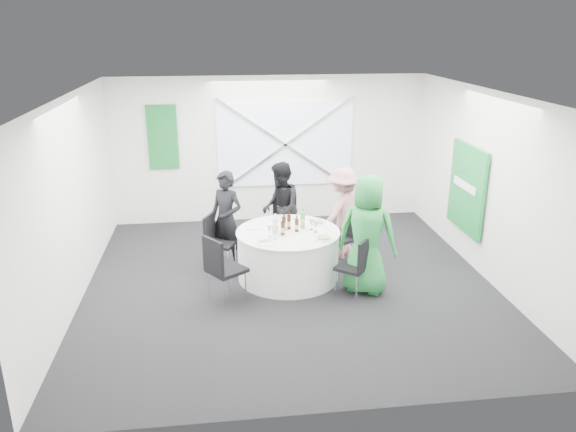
{
  "coord_description": "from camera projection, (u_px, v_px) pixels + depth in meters",
  "views": [
    {
      "loc": [
        -1.0,
        -7.6,
        3.71
      ],
      "look_at": [
        0.0,
        0.2,
        1.0
      ],
      "focal_mm": 35.0,
      "sensor_mm": 36.0,
      "label": 1
    }
  ],
  "objects": [
    {
      "name": "napkin",
      "position": [
        264.0,
        239.0,
        7.97
      ],
      "size": [
        0.18,
        0.14,
        0.04
      ],
      "primitive_type": "cube",
      "rotation": [
        0.0,
        0.0,
        0.24
      ],
      "color": "silver",
      "rests_on": "plate_front_left"
    },
    {
      "name": "wall_back",
      "position": [
        270.0,
        150.0,
        10.81
      ],
      "size": [
        6.0,
        0.0,
        6.0
      ],
      "primitive_type": "plane",
      "rotation": [
        1.57,
        0.0,
        0.0
      ],
      "color": "silver",
      "rests_on": "floor"
    },
    {
      "name": "chair_front_left",
      "position": [
        221.0,
        265.0,
        7.65
      ],
      "size": [
        0.63,
        0.63,
        1.0
      ],
      "rotation": [
        0.0,
        0.0,
        2.19
      ],
      "color": "black",
      "rests_on": "floor"
    },
    {
      "name": "plate_back_left",
      "position": [
        254.0,
        227.0,
        8.53
      ],
      "size": [
        0.27,
        0.27,
        0.01
      ],
      "color": "white",
      "rests_on": "banquet_table"
    },
    {
      "name": "chair_back_right",
      "position": [
        344.0,
        234.0,
        9.04
      ],
      "size": [
        0.52,
        0.52,
        0.85
      ],
      "rotation": [
        0.0,
        0.0,
        -1.11
      ],
      "color": "black",
      "rests_on": "floor"
    },
    {
      "name": "banquet_table",
      "position": [
        288.0,
        255.0,
        8.52
      ],
      "size": [
        1.56,
        1.56,
        0.76
      ],
      "color": "silver",
      "rests_on": "floor"
    },
    {
      "name": "person_man_back_left",
      "position": [
        226.0,
        219.0,
        8.87
      ],
      "size": [
        0.67,
        0.63,
        1.54
      ],
      "primitive_type": "imported",
      "rotation": [
        0.0,
        0.0,
        -0.61
      ],
      "color": "black",
      "rests_on": "floor"
    },
    {
      "name": "beer_bottle_a",
      "position": [
        284.0,
        224.0,
        8.41
      ],
      "size": [
        0.06,
        0.06,
        0.26
      ],
      "color": "#3A1E0A",
      "rests_on": "banquet_table"
    },
    {
      "name": "wine_glass_c",
      "position": [
        316.0,
        224.0,
        8.31
      ],
      "size": [
        0.07,
        0.07,
        0.17
      ],
      "color": "white",
      "rests_on": "banquet_table"
    },
    {
      "name": "person_woman_pink",
      "position": [
        343.0,
        213.0,
        9.19
      ],
      "size": [
        1.07,
        0.95,
        1.53
      ],
      "primitive_type": "imported",
      "rotation": [
        0.0,
        0.0,
        -2.51
      ],
      "color": "#BD7A80",
      "rests_on": "floor"
    },
    {
      "name": "person_man_back",
      "position": [
        281.0,
        208.0,
        9.38
      ],
      "size": [
        0.42,
        0.76,
        1.56
      ],
      "primitive_type": "imported",
      "rotation": [
        0.0,
        0.0,
        -1.58
      ],
      "color": "black",
      "rests_on": "floor"
    },
    {
      "name": "window_brace_b",
      "position": [
        285.0,
        145.0,
        10.74
      ],
      "size": [
        2.63,
        0.05,
        1.84
      ],
      "primitive_type": "cube",
      "rotation": [
        0.0,
        -0.97,
        0.0
      ],
      "color": "silver",
      "rests_on": "window_panel"
    },
    {
      "name": "green_water_bottle",
      "position": [
        303.0,
        220.0,
        8.48
      ],
      "size": [
        0.08,
        0.08,
        0.32
      ],
      "color": "green",
      "rests_on": "banquet_table"
    },
    {
      "name": "plate_front_left",
      "position": [
        266.0,
        242.0,
        7.94
      ],
      "size": [
        0.3,
        0.3,
        0.01
      ],
      "color": "white",
      "rests_on": "banquet_table"
    },
    {
      "name": "floor",
      "position": [
        290.0,
        283.0,
        8.45
      ],
      "size": [
        6.0,
        6.0,
        0.0
      ],
      "primitive_type": "plane",
      "color": "black",
      "rests_on": "ground"
    },
    {
      "name": "plate_front_right",
      "position": [
        323.0,
        238.0,
        8.07
      ],
      "size": [
        0.28,
        0.28,
        0.04
      ],
      "color": "white",
      "rests_on": "banquet_table"
    },
    {
      "name": "fork_a",
      "position": [
        297.0,
        219.0,
        8.92
      ],
      "size": [
        0.15,
        0.03,
        0.01
      ],
      "primitive_type": "cube",
      "rotation": [
        0.0,
        0.0,
        1.48
      ],
      "color": "silver",
      "rests_on": "banquet_table"
    },
    {
      "name": "clear_water_bottle",
      "position": [
        275.0,
        226.0,
        8.24
      ],
      "size": [
        0.08,
        0.08,
        0.31
      ],
      "color": "white",
      "rests_on": "banquet_table"
    },
    {
      "name": "window_panel",
      "position": [
        285.0,
        144.0,
        10.78
      ],
      "size": [
        2.6,
        0.03,
        1.6
      ],
      "primitive_type": "cube",
      "color": "silver",
      "rests_on": "wall_back"
    },
    {
      "name": "beer_bottle_b",
      "position": [
        289.0,
        222.0,
        8.45
      ],
      "size": [
        0.06,
        0.06,
        0.28
      ],
      "color": "#3A1E0A",
      "rests_on": "banquet_table"
    },
    {
      "name": "plate_back_right",
      "position": [
        318.0,
        222.0,
        8.72
      ],
      "size": [
        0.25,
        0.25,
        0.04
      ],
      "color": "white",
      "rests_on": "banquet_table"
    },
    {
      "name": "chair_back",
      "position": [
        285.0,
        218.0,
        9.56
      ],
      "size": [
        0.46,
        0.47,
        0.95
      ],
      "rotation": [
        0.0,
        0.0,
        -0.08
      ],
      "color": "black",
      "rests_on": "floor"
    },
    {
      "name": "green_sign",
      "position": [
        467.0,
        189.0,
        8.98
      ],
      "size": [
        0.05,
        1.2,
        1.4
      ],
      "primitive_type": "cube",
      "color": "#188435",
      "rests_on": "wall_right"
    },
    {
      "name": "wine_glass_a",
      "position": [
        311.0,
        222.0,
        8.42
      ],
      "size": [
        0.07,
        0.07,
        0.17
      ],
      "color": "white",
      "rests_on": "banquet_table"
    },
    {
      "name": "knife_d",
      "position": [
        251.0,
        229.0,
        8.49
      ],
      "size": [
        0.1,
        0.13,
        0.01
      ],
      "primitive_type": "cube",
      "rotation": [
        0.0,
        0.0,
        2.54
      ],
      "color": "silver",
      "rests_on": "banquet_table"
    },
    {
      "name": "plate_back",
      "position": [
        280.0,
        218.0,
        8.92
      ],
      "size": [
        0.29,
        0.29,
        0.01
      ],
      "color": "white",
      "rests_on": "banquet_table"
    },
    {
      "name": "wine_glass_d",
      "position": [
        269.0,
        229.0,
        8.13
      ],
      "size": [
        0.07,
        0.07,
        0.17
      ],
      "color": "white",
      "rests_on": "banquet_table"
    },
    {
      "name": "window_brace_a",
      "position": [
        285.0,
        145.0,
        10.74
      ],
      "size": [
        2.63,
        0.05,
        1.84
      ],
      "primitive_type": "cube",
      "rotation": [
        0.0,
        0.97,
        0.0
      ],
      "color": "silver",
      "rests_on": "window_panel"
    },
    {
      "name": "fork_b",
      "position": [
        324.0,
        227.0,
        8.57
      ],
      "size": [
        0.09,
        0.14,
        0.01
      ],
      "primitive_type": "cube",
      "rotation": [
        0.0,
        0.0,
        0.5
      ],
      "color": "silver",
      "rests_on": "banquet_table"
    },
    {
      "name": "ceiling",
      "position": [
        290.0,
        94.0,
        7.54
      ],
      "size": [
        6.0,
        6.0,
        0.0
      ],
      "primitive_type": "plane",
      "rotation": [
        3.14,
        0.0,
        0.0
      ],
      "color": "white",
      "rests_on": "wall_back"
    },
    {
      "name": "fork_d",
      "position": [
        261.0,
        222.0,
        8.76
      ],
      "size": [
        0.09,
        0.13,
        0.01
      ],
      "primitive_type": "cube",
      "rotation": [
        0.0,
        0.0,
        2.58
      ],
      "color": "silver",
      "rests_on": "banquet_table"
    },
    {
      "name": "person_woman_green",
      "position": [
        367.0,
        235.0,
        7.94
      ],
      "size": [
        1.02,
        0.9,
        1.75
      ],
      "primitive_type": "imported",
      "rotation": [
        0.0,
        0.0,
        2.64
      ],
      "color": "#268D3E",
      "rests_on": "floor"
    },
    {
      "name": "beer_bottle_d",
      "position": [
        283.0,
        228.0,
        8.2
      ],
      "size": [
        0.06,
        0.06,
        0.27
      ],
      "color": "#3A1E0A",
      "rests_on": "banquet_table"
    },
    {
      "name": "chair_front_right",
      "position": [
        357.0,
        263.0,
        7.89
      ],
      "size": [
        0.56,
        0.56,
        0.87
      ],
      "rotation": [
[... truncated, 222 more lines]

